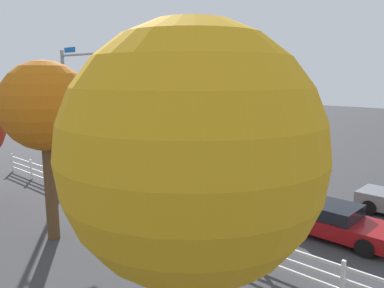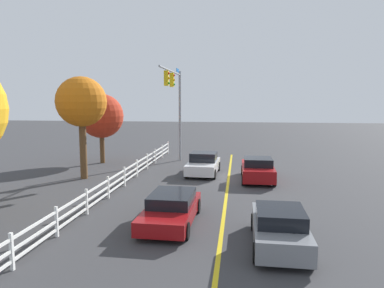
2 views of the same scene
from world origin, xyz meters
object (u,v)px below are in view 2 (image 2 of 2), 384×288
(car_2, at_px, (203,164))
(tree_2, at_px, (101,116))
(car_0, at_px, (171,208))
(car_3, at_px, (279,227))
(car_1, at_px, (258,169))
(tree_0, at_px, (81,103))

(car_2, bearing_deg, tree_2, -108.76)
(car_2, distance_m, tree_2, 9.63)
(car_0, height_order, car_3, car_3)
(car_1, bearing_deg, car_0, 154.94)
(tree_2, bearing_deg, car_2, -111.24)
(car_2, xyz_separation_m, tree_0, (-2.36, 7.50, 4.17))
(car_1, bearing_deg, tree_2, 68.52)
(car_3, distance_m, tree_0, 15.20)
(car_0, distance_m, car_3, 4.50)
(car_2, distance_m, tree_0, 8.90)
(car_3, height_order, tree_0, tree_0)
(car_1, distance_m, tree_2, 13.33)
(car_0, height_order, car_1, car_1)
(car_0, xyz_separation_m, car_1, (8.44, -3.92, 0.08))
(car_3, xyz_separation_m, tree_2, (14.97, 12.28, 3.09))
(car_2, bearing_deg, car_3, 20.42)
(car_3, bearing_deg, car_0, 67.10)
(car_0, xyz_separation_m, tree_2, (13.15, 8.16, 3.15))
(car_0, relative_size, car_2, 1.09)
(car_1, distance_m, car_2, 3.85)
(car_3, relative_size, tree_2, 0.75)
(car_1, relative_size, tree_0, 0.67)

